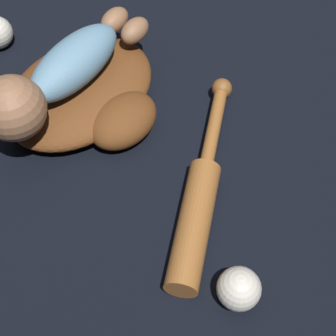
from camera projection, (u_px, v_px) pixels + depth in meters
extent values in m
plane|color=black|center=(82.00, 116.00, 1.15)|extent=(6.00, 6.00, 0.00)
ellipsoid|color=brown|center=(80.00, 91.00, 1.13)|extent=(0.37, 0.30, 0.08)
ellipsoid|color=brown|center=(123.00, 120.00, 1.09)|extent=(0.17, 0.14, 0.08)
ellipsoid|color=#6693B2|center=(74.00, 62.00, 1.07)|extent=(0.24, 0.15, 0.09)
sphere|color=#936647|center=(13.00, 108.00, 0.98)|extent=(0.12, 0.12, 0.12)
ellipsoid|color=#936647|center=(135.00, 31.00, 1.14)|extent=(0.08, 0.06, 0.05)
ellipsoid|color=#936647|center=(115.00, 20.00, 1.16)|extent=(0.08, 0.06, 0.05)
cylinder|color=#9E602D|center=(194.00, 225.00, 0.97)|extent=(0.23, 0.20, 0.06)
cylinder|color=#9E602D|center=(214.00, 126.00, 1.09)|extent=(0.17, 0.14, 0.03)
sphere|color=brown|center=(222.00, 88.00, 1.15)|extent=(0.04, 0.04, 0.04)
sphere|color=silver|center=(239.00, 289.00, 0.90)|extent=(0.07, 0.07, 0.07)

